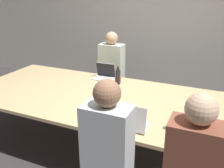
# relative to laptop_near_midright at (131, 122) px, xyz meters

# --- Properties ---
(ground_plane) EXTENTS (24.00, 24.00, 0.00)m
(ground_plane) POSITION_rel_laptop_near_midright_xyz_m (-0.45, 0.60, -0.81)
(ground_plane) COLOR #383333
(curtain_wall) EXTENTS (12.00, 0.06, 2.80)m
(curtain_wall) POSITION_rel_laptop_near_midright_xyz_m (-0.45, 2.83, 0.59)
(curtain_wall) COLOR beige
(curtain_wall) RESTS_ON ground_plane
(conference_table) EXTENTS (3.96, 1.59, 0.74)m
(conference_table) POSITION_rel_laptop_near_midright_xyz_m (-0.45, 0.60, -0.12)
(conference_table) COLOR #D6B77F
(conference_table) RESTS_ON ground_plane
(laptop_near_midright) EXTENTS (0.33, 0.26, 0.26)m
(laptop_near_midright) POSITION_rel_laptop_near_midright_xyz_m (0.00, 0.00, 0.00)
(laptop_near_midright) COLOR silver
(laptop_near_midright) RESTS_ON conference_table
(person_near_midright) EXTENTS (0.40, 0.24, 1.41)m
(person_near_midright) POSITION_rel_laptop_near_midright_xyz_m (-0.04, -0.48, -0.13)
(person_near_midright) COLOR #2D2D38
(person_near_midright) RESTS_ON ground_plane
(cup_near_midright) EXTENTS (0.08, 0.08, 0.09)m
(cup_near_midright) POSITION_rel_laptop_near_midright_xyz_m (-0.27, 0.02, -0.03)
(cup_near_midright) COLOR white
(cup_near_midright) RESTS_ON conference_table
(laptop_near_right) EXTENTS (0.36, 0.23, 0.24)m
(laptop_near_right) POSITION_rel_laptop_near_midright_xyz_m (0.66, -0.04, -0.01)
(laptop_near_right) COLOR #333338
(laptop_near_right) RESTS_ON conference_table
(bottle_near_right) EXTENTS (0.07, 0.07, 0.20)m
(bottle_near_right) POSITION_rel_laptop_near_midright_xyz_m (0.39, 0.13, 0.01)
(bottle_near_right) COLOR black
(bottle_near_right) RESTS_ON conference_table
(laptop_far_midleft) EXTENTS (0.31, 0.23, 0.24)m
(laptop_far_midleft) POSITION_rel_laptop_near_midright_xyz_m (-0.88, 1.24, -0.01)
(laptop_far_midleft) COLOR silver
(laptop_far_midleft) RESTS_ON conference_table
(person_far_midleft) EXTENTS (0.40, 0.24, 1.39)m
(person_far_midleft) POSITION_rel_laptop_near_midright_xyz_m (-0.95, 1.67, -0.14)
(person_far_midleft) COLOR #2D2D38
(person_far_midleft) RESTS_ON ground_plane
(cup_far_midleft) EXTENTS (0.09, 0.09, 0.10)m
(cup_far_midleft) POSITION_rel_laptop_near_midright_xyz_m (-0.62, 1.15, -0.03)
(cup_far_midleft) COLOR red
(cup_far_midleft) RESTS_ON conference_table
(bottle_far_midleft) EXTENTS (0.07, 0.07, 0.26)m
(bottle_far_midleft) POSITION_rel_laptop_near_midright_xyz_m (-0.60, 1.10, 0.04)
(bottle_far_midleft) COLOR black
(bottle_far_midleft) RESTS_ON conference_table
(stapler) EXTENTS (0.04, 0.15, 0.05)m
(stapler) POSITION_rel_laptop_near_midright_xyz_m (-0.52, 0.55, -0.05)
(stapler) COLOR black
(stapler) RESTS_ON conference_table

